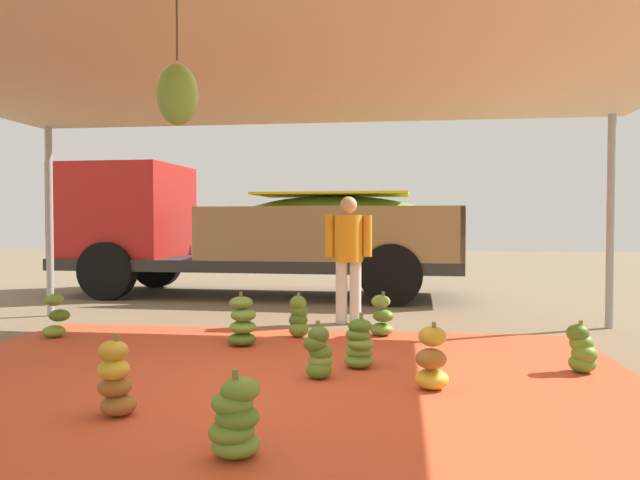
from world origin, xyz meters
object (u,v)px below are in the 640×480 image
banana_bunch_11 (319,354)px  worker_0 (348,250)px  banana_bunch_6 (299,317)px  banana_bunch_0 (582,350)px  cargo_truck_main (245,229)px  banana_bunch_4 (56,317)px  banana_bunch_3 (359,345)px  banana_bunch_5 (115,381)px  banana_bunch_8 (235,420)px  banana_bunch_10 (432,361)px  banana_bunch_1 (242,323)px  banana_bunch_2 (382,317)px

banana_bunch_11 → worker_0: 2.97m
banana_bunch_6 → banana_bunch_0: bearing=-25.4°
cargo_truck_main → banana_bunch_4: bearing=-105.2°
banana_bunch_3 → worker_0: bearing=97.2°
banana_bunch_5 → banana_bunch_11: size_ratio=1.15×
banana_bunch_0 → banana_bunch_6: banana_bunch_6 is taller
banana_bunch_4 → banana_bunch_0: bearing=-9.3°
banana_bunch_6 → banana_bunch_5: bearing=-104.6°
cargo_truck_main → banana_bunch_8: bearing=-75.9°
banana_bunch_4 → banana_bunch_10: 4.53m
banana_bunch_6 → banana_bunch_11: 1.89m
banana_bunch_0 → banana_bunch_1: size_ratio=0.80×
banana_bunch_0 → banana_bunch_8: banana_bunch_8 is taller
banana_bunch_0 → banana_bunch_5: (-3.57, -1.69, 0.04)m
banana_bunch_1 → worker_0: worker_0 is taller
banana_bunch_2 → banana_bunch_5: bearing=-118.6°
cargo_truck_main → banana_bunch_1: bearing=-75.9°
cargo_truck_main → banana_bunch_0: bearing=-49.5°
banana_bunch_0 → banana_bunch_3: size_ratio=0.92×
banana_bunch_0 → banana_bunch_8: (-2.55, -2.30, 0.01)m
banana_bunch_8 → cargo_truck_main: (-1.88, 7.48, 0.99)m
banana_bunch_11 → banana_bunch_6: bearing=104.9°
banana_bunch_8 → cargo_truck_main: size_ratio=0.07×
banana_bunch_4 → banana_bunch_10: banana_bunch_4 is taller
banana_bunch_0 → banana_bunch_3: bearing=-177.5°
banana_bunch_2 → banana_bunch_10: bearing=-78.2°
banana_bunch_11 → banana_bunch_3: bearing=52.5°
cargo_truck_main → banana_bunch_10: bearing=-62.5°
banana_bunch_0 → banana_bunch_11: bearing=-167.7°
banana_bunch_10 → cargo_truck_main: 6.73m
banana_bunch_3 → banana_bunch_11: 0.53m
banana_bunch_0 → worker_0: bearing=134.2°
cargo_truck_main → banana_bunch_2: bearing=-54.6°
banana_bunch_3 → banana_bunch_11: bearing=-127.5°
banana_bunch_1 → banana_bunch_3: (1.33, -0.83, -0.03)m
banana_bunch_1 → banana_bunch_10: size_ratio=1.08×
banana_bunch_5 → cargo_truck_main: size_ratio=0.08×
banana_bunch_5 → banana_bunch_11: (1.27, 1.19, -0.03)m
banana_bunch_8 → worker_0: bearing=86.9°
banana_bunch_0 → cargo_truck_main: (-4.43, 5.18, 1.00)m
banana_bunch_2 → banana_bunch_3: banana_bunch_2 is taller
banana_bunch_10 → cargo_truck_main: bearing=117.5°
banana_bunch_10 → banana_bunch_11: 0.97m
banana_bunch_8 → banana_bunch_10: size_ratio=0.93×
banana_bunch_6 → banana_bunch_8: 3.63m
banana_bunch_3 → banana_bunch_10: bearing=-45.7°
banana_bunch_4 → cargo_truck_main: 4.52m
banana_bunch_3 → banana_bunch_4: bearing=164.5°
banana_bunch_11 → banana_bunch_1: bearing=128.9°
banana_bunch_3 → banana_bunch_5: banana_bunch_5 is taller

